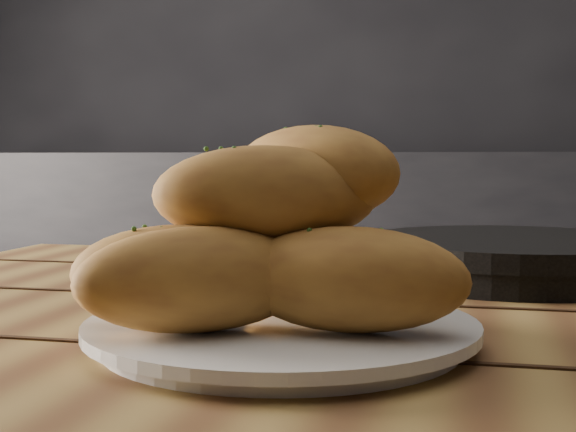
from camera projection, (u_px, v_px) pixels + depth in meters
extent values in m
cube|color=black|center=(356.00, 31.00, 2.94)|extent=(4.00, 0.04, 2.70)
cube|color=black|center=(341.00, 286.00, 2.72)|extent=(2.80, 0.60, 0.90)
cube|color=olive|center=(528.00, 360.00, 0.60)|extent=(1.38, 0.99, 0.04)
cylinder|color=white|center=(282.00, 337.00, 0.56)|extent=(0.25, 0.25, 0.01)
cylinder|color=white|center=(282.00, 326.00, 0.56)|extent=(0.28, 0.28, 0.01)
ellipsoid|color=#AE7A30|center=(186.00, 276.00, 0.54)|extent=(0.17, 0.09, 0.07)
ellipsoid|color=#AE7A30|center=(350.00, 279.00, 0.52)|extent=(0.16, 0.08, 0.07)
ellipsoid|color=#AE7A30|center=(292.00, 261.00, 0.62)|extent=(0.09, 0.16, 0.07)
ellipsoid|color=#AE7A30|center=(265.00, 195.00, 0.55)|extent=(0.17, 0.11, 0.07)
ellipsoid|color=#AE7A30|center=(312.00, 173.00, 0.58)|extent=(0.16, 0.14, 0.07)
ellipsoid|color=#AE7A30|center=(198.00, 279.00, 0.52)|extent=(0.17, 0.15, 0.07)
cylinder|color=black|center=(511.00, 264.00, 0.88)|extent=(0.31, 0.31, 0.03)
cylinder|color=black|center=(512.00, 246.00, 0.88)|extent=(0.32, 0.32, 0.02)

